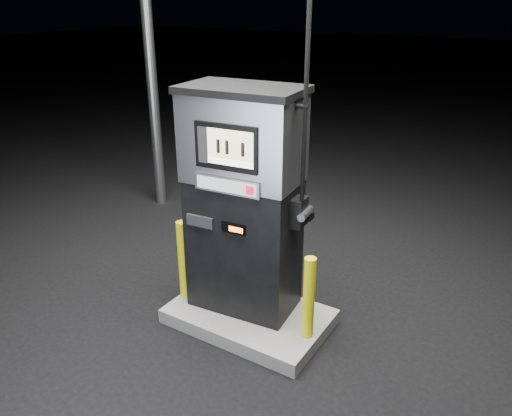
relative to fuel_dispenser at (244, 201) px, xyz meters
The scene contains 5 objects.
ground 1.32m from the fuel_dispenser, 40.30° to the right, with size 80.00×80.00×0.00m, color black.
pump_island 1.25m from the fuel_dispenser, 40.30° to the right, with size 1.60×1.00×0.15m, color slate.
fuel_dispenser is the anchor object (origin of this frame).
bollard_left 0.98m from the fuel_dispenser, 160.66° to the right, with size 0.12×0.12×0.87m, color yellow.
bollard_right 1.11m from the fuel_dispenser, 10.54° to the right, with size 0.11×0.11×0.84m, color yellow.
Camera 1 is at (2.35, -3.64, 3.15)m, focal length 35.00 mm.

